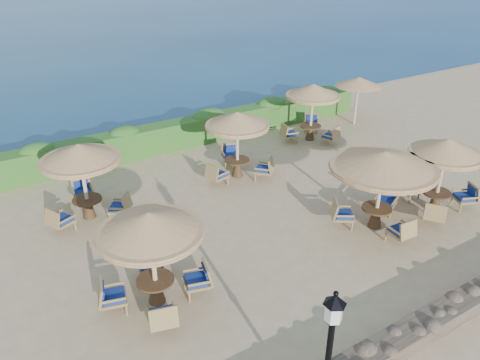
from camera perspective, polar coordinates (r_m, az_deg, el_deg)
ground at (r=16.40m, az=6.91°, el=-3.48°), size 120.00×120.00×0.00m
sea at (r=81.78m, az=-26.95°, el=18.45°), size 160.00×160.00×0.00m
hedge at (r=21.62m, az=-4.94°, el=6.12°), size 18.00×0.90×1.20m
stone_wall at (r=13.01m, az=24.63°, el=-14.15°), size 15.00×0.65×0.44m
extra_parasol at (r=24.10m, az=14.27°, el=11.51°), size 2.30×2.30×2.41m
cafe_set_0 at (r=11.56m, az=-10.74°, el=-7.68°), size 2.89×2.89×2.65m
cafe_set_1 at (r=14.99m, az=17.00°, el=1.10°), size 3.34×3.34×2.65m
cafe_set_2 at (r=16.76m, az=23.57°, el=1.94°), size 2.76×2.62×2.65m
cafe_set_3 at (r=15.75m, az=-18.75°, el=1.46°), size 2.76×2.72×2.65m
cafe_set_4 at (r=17.80m, az=-0.34°, el=5.78°), size 2.68×2.70×2.65m
cafe_set_5 at (r=21.67m, az=8.81°, el=9.39°), size 2.68×2.71×2.65m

